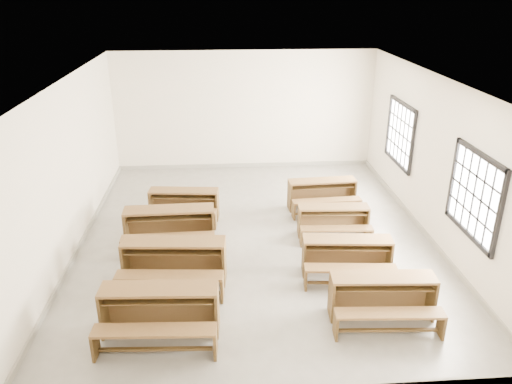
{
  "coord_description": "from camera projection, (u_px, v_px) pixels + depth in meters",
  "views": [
    {
      "loc": [
        -0.65,
        -9.01,
        4.8
      ],
      "look_at": [
        0.0,
        0.0,
        1.0
      ],
      "focal_mm": 35.0,
      "sensor_mm": 36.0,
      "label": 1
    }
  ],
  "objects": [
    {
      "name": "desk_set_2",
      "position": [
        170.0,
        225.0,
        9.69
      ],
      "size": [
        1.75,
        0.94,
        0.78
      ],
      "rotation": [
        0.0,
        0.0,
        0.02
      ],
      "color": "brown",
      "rests_on": "ground"
    },
    {
      "name": "desk_set_0",
      "position": [
        159.0,
        309.0,
        7.22
      ],
      "size": [
        1.74,
        0.97,
        0.77
      ],
      "rotation": [
        0.0,
        0.0,
        -0.05
      ],
      "color": "brown",
      "rests_on": "ground"
    },
    {
      "name": "desk_set_1",
      "position": [
        174.0,
        259.0,
        8.48
      ],
      "size": [
        1.82,
        1.05,
        0.79
      ],
      "rotation": [
        0.0,
        0.0,
        -0.08
      ],
      "color": "brown",
      "rests_on": "ground"
    },
    {
      "name": "desk_set_4",
      "position": [
        383.0,
        295.0,
        7.59
      ],
      "size": [
        1.63,
        0.92,
        0.71
      ],
      "rotation": [
        0.0,
        0.0,
        -0.06
      ],
      "color": "brown",
      "rests_on": "ground"
    },
    {
      "name": "room",
      "position": [
        261.0,
        136.0,
        9.37
      ],
      "size": [
        8.5,
        8.5,
        3.2
      ],
      "color": "gray",
      "rests_on": "ground"
    },
    {
      "name": "desk_set_6",
      "position": [
        333.0,
        219.0,
        10.12
      ],
      "size": [
        1.46,
        0.81,
        0.64
      ],
      "rotation": [
        0.0,
        0.0,
        -0.05
      ],
      "color": "brown",
      "rests_on": "ground"
    },
    {
      "name": "desk_set_7",
      "position": [
        322.0,
        192.0,
        11.33
      ],
      "size": [
        1.57,
        0.88,
        0.69
      ],
      "rotation": [
        0.0,
        0.0,
        0.06
      ],
      "color": "brown",
      "rests_on": "ground"
    },
    {
      "name": "desk_set_3",
      "position": [
        184.0,
        203.0,
        10.83
      ],
      "size": [
        1.56,
        0.92,
        0.67
      ],
      "rotation": [
        0.0,
        0.0,
        -0.1
      ],
      "color": "brown",
      "rests_on": "ground"
    },
    {
      "name": "desk_set_5",
      "position": [
        347.0,
        254.0,
        8.73
      ],
      "size": [
        1.61,
        0.93,
        0.7
      ],
      "rotation": [
        0.0,
        0.0,
        -0.09
      ],
      "color": "brown",
      "rests_on": "ground"
    }
  ]
}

